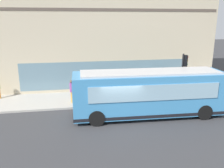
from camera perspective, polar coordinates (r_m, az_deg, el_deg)
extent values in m
plane|color=#38383A|center=(15.27, 1.77, -8.97)|extent=(120.00, 120.00, 0.00)
cube|color=#B2ADA3|center=(19.42, -0.92, -3.33)|extent=(3.91, 40.00, 0.15)
cube|color=beige|center=(24.20, -3.23, 15.69)|extent=(7.77, 20.75, 12.92)
cube|color=brown|center=(20.51, -1.97, 17.59)|extent=(0.36, 20.33, 0.24)
cube|color=slate|center=(20.92, -1.80, 2.36)|extent=(0.12, 14.52, 2.40)
cube|color=#3F8CC6|center=(15.77, 9.03, -2.14)|extent=(2.83, 10.08, 2.70)
cube|color=silver|center=(15.42, 9.24, 2.87)|extent=(2.42, 9.07, 0.12)
cube|color=#8CB2C6|center=(14.99, -9.44, -1.28)|extent=(2.20, 0.15, 1.20)
cube|color=#8CB2C6|center=(16.83, 7.84, 0.43)|extent=(0.33, 8.20, 1.00)
cube|color=#8CB2C6|center=(14.50, 10.53, -2.11)|extent=(0.33, 8.20, 1.00)
cube|color=black|center=(16.16, 8.85, -6.10)|extent=(2.87, 10.12, 0.20)
cylinder|color=black|center=(16.59, -4.34, -5.12)|extent=(0.33, 1.01, 1.00)
cylinder|color=black|center=(14.46, -3.74, -8.27)|extent=(0.33, 1.01, 1.00)
cylinder|color=black|center=(18.35, 18.07, -3.83)|extent=(0.33, 1.01, 1.00)
cylinder|color=black|center=(16.45, 21.52, -6.37)|extent=(0.33, 1.01, 1.00)
cylinder|color=black|center=(19.36, 16.58, 1.76)|extent=(0.14, 0.14, 3.62)
cube|color=black|center=(19.20, 17.38, 5.44)|extent=(0.32, 0.24, 0.90)
sphere|color=red|center=(19.22, 17.79, 6.26)|extent=(0.20, 0.20, 0.20)
sphere|color=yellow|center=(19.26, 17.72, 5.44)|extent=(0.20, 0.20, 0.20)
sphere|color=green|center=(19.31, 17.66, 4.62)|extent=(0.20, 0.20, 0.20)
cylinder|color=gold|center=(18.04, 1.38, -3.64)|extent=(0.24, 0.24, 0.55)
sphere|color=gold|center=(17.93, 1.39, -2.56)|extent=(0.22, 0.22, 0.22)
cylinder|color=gold|center=(18.06, 1.91, -3.46)|extent=(0.10, 0.12, 0.10)
cylinder|color=gold|center=(18.18, 1.28, -3.32)|extent=(0.12, 0.10, 0.10)
cylinder|color=silver|center=(19.35, 6.53, -1.89)|extent=(0.14, 0.14, 0.89)
cylinder|color=silver|center=(19.26, 6.07, -1.96)|extent=(0.14, 0.14, 0.89)
cylinder|color=black|center=(19.09, 6.37, 0.36)|extent=(0.32, 0.32, 0.70)
sphere|color=beige|center=(18.97, 6.41, 1.73)|extent=(0.24, 0.24, 0.24)
cylinder|color=gold|center=(18.08, -9.56, -3.28)|extent=(0.14, 0.14, 0.87)
cylinder|color=gold|center=(18.24, -9.74, -3.12)|extent=(0.14, 0.14, 0.87)
cylinder|color=#8C3F8C|center=(17.93, -9.76, -0.83)|extent=(0.32, 0.32, 0.69)
sphere|color=brown|center=(17.81, -9.83, 0.60)|extent=(0.24, 0.24, 0.24)
cylinder|color=gold|center=(20.95, -25.63, -2.12)|extent=(0.14, 0.14, 0.80)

